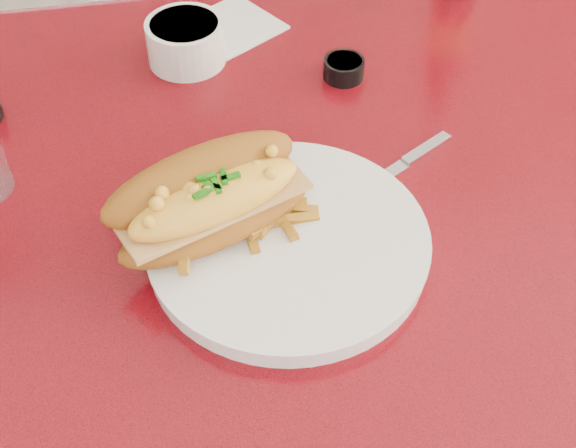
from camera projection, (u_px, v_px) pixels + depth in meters
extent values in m
cube|color=red|center=(313.00, 177.00, 0.92)|extent=(1.20, 0.80, 0.04)
cylinder|color=white|center=(307.00, 362.00, 1.19)|extent=(0.09, 0.09, 0.72)
cube|color=maroon|center=(238.00, 112.00, 1.83)|extent=(1.20, 0.50, 0.45)
cylinder|color=white|center=(288.00, 245.00, 0.81)|extent=(0.31, 0.31, 0.02)
cylinder|color=white|center=(288.00, 237.00, 0.80)|extent=(0.31, 0.31, 0.00)
ellipsoid|color=#945717|center=(217.00, 219.00, 0.79)|extent=(0.22, 0.14, 0.04)
cube|color=tan|center=(216.00, 207.00, 0.78)|extent=(0.20, 0.12, 0.01)
ellipsoid|color=yellow|center=(215.00, 199.00, 0.77)|extent=(0.19, 0.12, 0.04)
ellipsoid|color=#945717|center=(201.00, 179.00, 0.78)|extent=(0.22, 0.15, 0.08)
cube|color=silver|center=(347.00, 212.00, 0.82)|extent=(0.03, 0.12, 0.00)
cube|color=silver|center=(345.00, 166.00, 0.87)|extent=(0.02, 0.03, 0.00)
cylinder|color=white|center=(186.00, 42.00, 1.02)|extent=(0.11, 0.11, 0.06)
cylinder|color=black|center=(184.00, 25.00, 1.00)|extent=(0.09, 0.09, 0.01)
cylinder|color=black|center=(344.00, 69.00, 1.01)|extent=(0.07, 0.07, 0.03)
cylinder|color=#EE7A56|center=(344.00, 62.00, 1.00)|extent=(0.06, 0.06, 0.01)
cube|color=silver|center=(366.00, 189.00, 0.87)|extent=(0.11, 0.07, 0.00)
cube|color=silver|center=(426.00, 149.00, 0.92)|extent=(0.07, 0.05, 0.01)
cube|color=silver|center=(232.00, 26.00, 1.09)|extent=(0.15, 0.15, 0.00)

